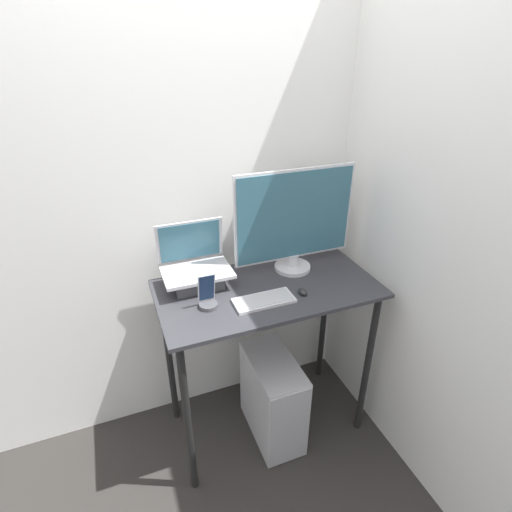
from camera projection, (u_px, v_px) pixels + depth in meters
name	position (u px, v px, depth m)	size (l,w,h in m)	color
ground_plane	(285.00, 461.00, 2.12)	(12.00, 12.00, 0.00)	#2D2B28
wall_back	(241.00, 190.00, 2.03)	(6.00, 0.05, 2.60)	white
wall_side_right	(425.00, 218.00, 1.71)	(0.05, 6.00, 2.60)	white
desk	(267.00, 311.00, 1.97)	(1.05, 0.55, 0.93)	#333338
laptop	(196.00, 270.00, 1.90)	(0.32, 0.24, 0.30)	#4C4C51
monitor	(294.00, 222.00, 1.94)	(0.62, 0.18, 0.52)	silver
keyboard	(264.00, 300.00, 1.79)	(0.28, 0.12, 0.02)	silver
mouse	(303.00, 292.00, 1.85)	(0.03, 0.06, 0.03)	#262626
cell_phone	(207.00, 298.00, 1.75)	(0.08, 0.08, 0.17)	#4C4C51
computer_tower	(273.00, 398.00, 2.17)	(0.23, 0.44, 0.51)	silver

